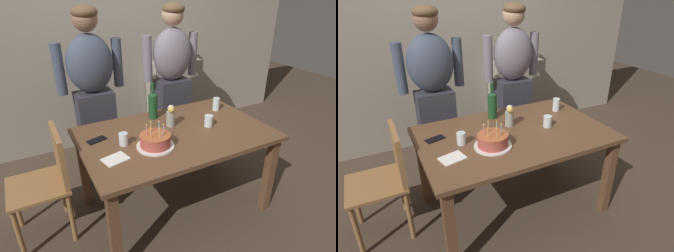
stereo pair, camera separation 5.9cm
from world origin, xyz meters
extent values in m
plane|color=#47382B|center=(0.00, 0.00, 0.00)|extent=(10.00, 10.00, 0.00)
cube|color=#9E9384|center=(0.00, 1.55, 1.30)|extent=(5.20, 0.10, 2.60)
cube|color=brown|center=(0.00, 0.00, 0.72)|extent=(1.50, 0.96, 0.03)
cube|color=brown|center=(-0.68, -0.41, 0.35)|extent=(0.07, 0.07, 0.70)
cube|color=brown|center=(0.68, -0.41, 0.35)|extent=(0.07, 0.07, 0.70)
cube|color=brown|center=(-0.68, 0.41, 0.35)|extent=(0.07, 0.07, 0.70)
cube|color=brown|center=(0.68, 0.41, 0.35)|extent=(0.07, 0.07, 0.70)
cylinder|color=white|center=(-0.24, -0.13, 0.75)|extent=(0.28, 0.28, 0.01)
cylinder|color=#B24C42|center=(-0.24, -0.13, 0.79)|extent=(0.22, 0.22, 0.08)
cylinder|color=#B75B33|center=(-0.24, -0.13, 0.84)|extent=(0.22, 0.22, 0.01)
cylinder|color=#93B7DB|center=(-0.19, -0.16, 0.87)|extent=(0.01, 0.01, 0.07)
sphere|color=#F9C64C|center=(-0.19, -0.16, 0.92)|extent=(0.01, 0.01, 0.01)
cylinder|color=#93B7DB|center=(-0.19, -0.10, 0.87)|extent=(0.01, 0.01, 0.07)
sphere|color=#F9C64C|center=(-0.19, -0.10, 0.92)|extent=(0.01, 0.01, 0.01)
cylinder|color=#EAB266|center=(-0.25, -0.07, 0.87)|extent=(0.01, 0.01, 0.07)
sphere|color=#F9C64C|center=(-0.25, -0.07, 0.92)|extent=(0.01, 0.01, 0.01)
cylinder|color=pink|center=(-0.30, -0.11, 0.87)|extent=(0.01, 0.01, 0.07)
sphere|color=#F9C64C|center=(-0.30, -0.11, 0.92)|extent=(0.01, 0.01, 0.01)
cylinder|color=#EAB266|center=(-0.29, -0.17, 0.87)|extent=(0.01, 0.01, 0.07)
sphere|color=#F9C64C|center=(-0.29, -0.17, 0.92)|extent=(0.01, 0.01, 0.01)
cylinder|color=#EAB266|center=(-0.24, -0.19, 0.87)|extent=(0.01, 0.01, 0.07)
sphere|color=#F9C64C|center=(-0.24, -0.19, 0.92)|extent=(0.01, 0.01, 0.01)
cylinder|color=silver|center=(0.56, 0.22, 0.80)|extent=(0.06, 0.06, 0.12)
cylinder|color=silver|center=(-0.43, 0.01, 0.79)|extent=(0.07, 0.07, 0.09)
cylinder|color=silver|center=(0.30, -0.03, 0.79)|extent=(0.07, 0.07, 0.09)
cylinder|color=#194723|center=(-0.04, 0.34, 0.85)|extent=(0.08, 0.08, 0.21)
cone|color=#194723|center=(-0.04, 0.34, 0.97)|extent=(0.08, 0.08, 0.03)
cylinder|color=#194723|center=(-0.04, 0.34, 1.02)|extent=(0.03, 0.03, 0.08)
cube|color=black|center=(-0.59, 0.16, 0.74)|extent=(0.16, 0.11, 0.01)
cube|color=white|center=(-0.56, -0.16, 0.74)|extent=(0.19, 0.16, 0.01)
cylinder|color=#999E93|center=(0.02, 0.13, 0.80)|extent=(0.07, 0.07, 0.13)
sphere|color=silver|center=(0.03, 0.12, 0.90)|extent=(0.06, 0.06, 0.06)
sphere|color=gold|center=(0.02, 0.10, 0.89)|extent=(0.05, 0.05, 0.05)
cube|color=#33333D|center=(-0.44, 0.75, 0.46)|extent=(0.34, 0.23, 0.92)
ellipsoid|color=#424C60|center=(-0.44, 0.75, 1.18)|extent=(0.41, 0.27, 0.52)
sphere|color=#936B51|center=(-0.44, 0.75, 1.55)|extent=(0.21, 0.21, 0.21)
ellipsoid|color=brown|center=(-0.44, 0.73, 1.60)|extent=(0.21, 0.21, 0.12)
cylinder|color=#424C60|center=(-0.18, 0.78, 1.15)|extent=(0.09, 0.09, 0.44)
cylinder|color=#424C60|center=(-0.70, 0.78, 1.15)|extent=(0.09, 0.09, 0.44)
cube|color=#33333D|center=(0.39, 0.75, 0.46)|extent=(0.34, 0.23, 0.92)
ellipsoid|color=slate|center=(0.39, 0.75, 1.18)|extent=(0.41, 0.27, 0.52)
sphere|color=tan|center=(0.39, 0.75, 1.55)|extent=(0.21, 0.21, 0.21)
ellipsoid|color=brown|center=(0.39, 0.73, 1.60)|extent=(0.21, 0.21, 0.12)
cylinder|color=slate|center=(0.65, 0.78, 1.15)|extent=(0.09, 0.09, 0.44)
cylinder|color=slate|center=(0.13, 0.78, 1.15)|extent=(0.09, 0.09, 0.44)
cube|color=olive|center=(-1.06, 0.20, 0.46)|extent=(0.42, 0.42, 0.02)
cube|color=olive|center=(-0.87, 0.20, 0.67)|extent=(0.04, 0.40, 0.40)
cylinder|color=olive|center=(-1.24, 0.38, 0.23)|extent=(0.04, 0.04, 0.45)
cylinder|color=olive|center=(-1.24, 0.02, 0.23)|extent=(0.04, 0.04, 0.45)
cylinder|color=olive|center=(-0.88, 0.38, 0.23)|extent=(0.04, 0.04, 0.45)
cylinder|color=olive|center=(-0.88, 0.02, 0.23)|extent=(0.04, 0.04, 0.45)
cube|color=#9E9384|center=(0.74, 1.33, 0.48)|extent=(0.65, 0.30, 0.96)
cylinder|color=black|center=(0.53, 1.33, 1.08)|extent=(0.06, 0.06, 0.24)
cylinder|color=#382314|center=(0.67, 1.33, 1.11)|extent=(0.07, 0.07, 0.30)
cylinder|color=#194723|center=(0.81, 1.33, 1.11)|extent=(0.07, 0.07, 0.29)
cylinder|color=#382314|center=(0.95, 1.33, 1.09)|extent=(0.06, 0.06, 0.25)
camera|label=1|loc=(-1.02, -1.76, 1.79)|focal=30.62mm
camera|label=2|loc=(-0.97, -1.79, 1.79)|focal=30.62mm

